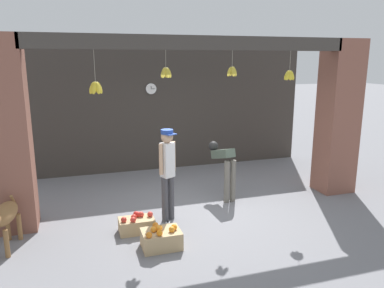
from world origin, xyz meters
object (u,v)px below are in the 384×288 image
at_px(shopkeeper, 167,168).
at_px(water_bottle, 168,228).
at_px(worker_stooping, 224,163).
at_px(fruit_crate_oranges, 161,238).
at_px(dog, 4,217).
at_px(wall_clock, 151,89).
at_px(fruit_crate_apples, 137,224).

height_order(shopkeeper, water_bottle, shopkeeper).
bearing_deg(worker_stooping, fruit_crate_oranges, -144.40).
distance_m(worker_stooping, fruit_crate_oranges, 2.41).
distance_m(dog, wall_clock, 4.72).
distance_m(fruit_crate_oranges, water_bottle, 0.41).
bearing_deg(fruit_crate_oranges, worker_stooping, 44.53).
xyz_separation_m(worker_stooping, wall_clock, (-0.97, 2.39, 1.32)).
xyz_separation_m(shopkeeper, fruit_crate_oranges, (-0.34, -0.93, -0.80)).
bearing_deg(fruit_crate_apples, water_bottle, -30.38).
distance_m(worker_stooping, fruit_crate_apples, 2.26).
relative_size(shopkeeper, fruit_crate_apples, 2.85).
relative_size(shopkeeper, water_bottle, 6.51).
xyz_separation_m(dog, fruit_crate_oranges, (2.19, -0.62, -0.37)).
distance_m(dog, shopkeeper, 2.58).
xyz_separation_m(dog, wall_clock, (2.89, 3.41, 1.52)).
xyz_separation_m(water_bottle, wall_clock, (0.50, 3.66, 1.93)).
bearing_deg(fruit_crate_apples, shopkeeper, 26.03).
relative_size(shopkeeper, wall_clock, 5.84).
distance_m(dog, fruit_crate_oranges, 2.31).
bearing_deg(wall_clock, fruit_crate_oranges, -99.83).
bearing_deg(fruit_crate_oranges, dog, 164.29).
bearing_deg(fruit_crate_apples, wall_clock, 74.15).
distance_m(dog, water_bottle, 2.43).
relative_size(worker_stooping, fruit_crate_apples, 1.93).
xyz_separation_m(fruit_crate_oranges, wall_clock, (0.70, 4.03, 1.90)).
relative_size(worker_stooping, fruit_crate_oranges, 1.90).
bearing_deg(worker_stooping, dog, -174.09).
bearing_deg(worker_stooping, water_bottle, -148.02).
distance_m(dog, fruit_crate_apples, 1.97).
xyz_separation_m(dog, fruit_crate_apples, (1.93, 0.01, -0.39)).
bearing_deg(water_bottle, shopkeeper, 75.78).
distance_m(water_bottle, wall_clock, 4.17).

